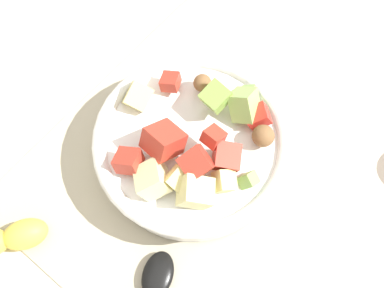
# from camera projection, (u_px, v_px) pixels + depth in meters

# --- Properties ---
(ground_plane) EXTENTS (2.40, 2.40, 0.00)m
(ground_plane) POSITION_uv_depth(u_px,v_px,m) (184.00, 161.00, 0.69)
(ground_plane) COLOR silver
(placemat) EXTENTS (0.43, 0.33, 0.01)m
(placemat) POSITION_uv_depth(u_px,v_px,m) (184.00, 160.00, 0.69)
(placemat) COLOR #BCB299
(placemat) RESTS_ON ground_plane
(salad_bowl) EXTENTS (0.24, 0.24, 0.10)m
(salad_bowl) POSITION_uv_depth(u_px,v_px,m) (192.00, 146.00, 0.65)
(salad_bowl) COLOR white
(salad_bowl) RESTS_ON placemat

